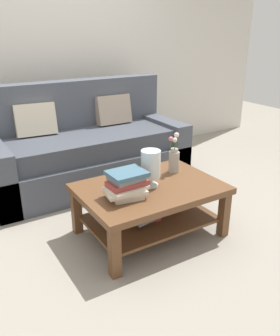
% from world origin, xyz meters
% --- Properties ---
extents(ground_plane, '(10.00, 10.00, 0.00)m').
position_xyz_m(ground_plane, '(0.00, 0.00, 0.00)').
color(ground_plane, gray).
extents(back_wall, '(6.40, 0.12, 2.70)m').
position_xyz_m(back_wall, '(0.00, 1.65, 1.35)').
color(back_wall, beige).
rests_on(back_wall, ground).
extents(couch, '(2.07, 0.90, 1.06)m').
position_xyz_m(couch, '(0.03, 0.84, 0.36)').
color(couch, '#474C56').
rests_on(couch, ground).
extents(coffee_table, '(1.10, 0.77, 0.43)m').
position_xyz_m(coffee_table, '(0.02, -0.43, 0.31)').
color(coffee_table, brown).
rests_on(coffee_table, ground).
extents(book_stack_main, '(0.32, 0.24, 0.20)m').
position_xyz_m(book_stack_main, '(-0.23, -0.51, 0.53)').
color(book_stack_main, beige).
rests_on(book_stack_main, coffee_table).
extents(glass_hurricane_vase, '(0.15, 0.15, 0.29)m').
position_xyz_m(glass_hurricane_vase, '(0.03, -0.43, 0.60)').
color(glass_hurricane_vase, silver).
rests_on(glass_hurricane_vase, coffee_table).
extents(flower_pitcher, '(0.09, 0.09, 0.35)m').
position_xyz_m(flower_pitcher, '(0.36, -0.29, 0.55)').
color(flower_pitcher, '#9E998E').
rests_on(flower_pitcher, coffee_table).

